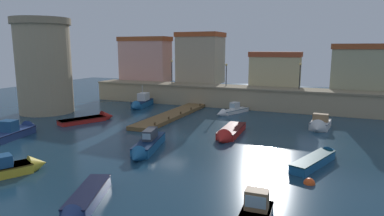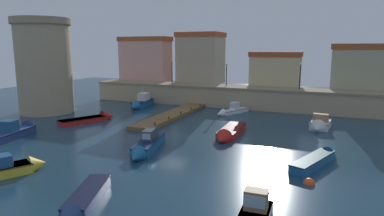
{
  "view_description": "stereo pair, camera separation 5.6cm",
  "coord_description": "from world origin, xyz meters",
  "px_view_note": "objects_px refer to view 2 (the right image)",
  "views": [
    {
      "loc": [
        13.25,
        -26.86,
        8.12
      ],
      "look_at": [
        0.0,
        4.54,
        2.0
      ],
      "focal_mm": 31.49,
      "sensor_mm": 36.0,
      "label": 1
    },
    {
      "loc": [
        13.31,
        -26.84,
        8.12
      ],
      "look_at": [
        0.0,
        4.54,
        2.0
      ],
      "focal_mm": 31.49,
      "sensor_mm": 36.0,
      "label": 2
    }
  ],
  "objects_px": {
    "moored_boat_12": "(231,111)",
    "moored_boat_2": "(11,168)",
    "moored_boat_1": "(229,133)",
    "mooring_buoy_0": "(309,184)",
    "quay_lamp_2": "(300,72)",
    "moored_boat_10": "(82,202)",
    "quay_lamp_1": "(226,71)",
    "moored_boat_7": "(318,158)",
    "moored_boat_5": "(18,131)",
    "moored_boat_6": "(93,119)",
    "moored_boat_0": "(141,103)",
    "moored_boat_8": "(146,145)",
    "moored_boat_3": "(320,125)",
    "fortress_tower": "(44,66)",
    "quay_lamp_0": "(172,68)"
  },
  "relations": [
    {
      "from": "moored_boat_0",
      "to": "moored_boat_8",
      "type": "xyz_separation_m",
      "value": [
        11.02,
        -17.19,
        -0.1
      ]
    },
    {
      "from": "moored_boat_5",
      "to": "moored_boat_8",
      "type": "relative_size",
      "value": 0.88
    },
    {
      "from": "moored_boat_0",
      "to": "moored_boat_6",
      "type": "height_order",
      "value": "moored_boat_0"
    },
    {
      "from": "quay_lamp_2",
      "to": "moored_boat_8",
      "type": "xyz_separation_m",
      "value": [
        -9.29,
        -22.67,
        -4.61
      ]
    },
    {
      "from": "quay_lamp_1",
      "to": "quay_lamp_2",
      "type": "relative_size",
      "value": 0.92
    },
    {
      "from": "moored_boat_0",
      "to": "moored_boat_6",
      "type": "bearing_deg",
      "value": -11.69
    },
    {
      "from": "moored_boat_2",
      "to": "moored_boat_3",
      "type": "relative_size",
      "value": 1.16
    },
    {
      "from": "fortress_tower",
      "to": "quay_lamp_1",
      "type": "height_order",
      "value": "fortress_tower"
    },
    {
      "from": "moored_boat_0",
      "to": "moored_boat_6",
      "type": "relative_size",
      "value": 0.97
    },
    {
      "from": "fortress_tower",
      "to": "moored_boat_5",
      "type": "height_order",
      "value": "fortress_tower"
    },
    {
      "from": "moored_boat_10",
      "to": "moored_boat_8",
      "type": "bearing_deg",
      "value": 170.29
    },
    {
      "from": "moored_boat_2",
      "to": "moored_boat_8",
      "type": "xyz_separation_m",
      "value": [
        5.6,
        7.7,
        0.08
      ]
    },
    {
      "from": "quay_lamp_1",
      "to": "mooring_buoy_0",
      "type": "xyz_separation_m",
      "value": [
        12.87,
        -24.42,
        -4.95
      ]
    },
    {
      "from": "moored_boat_2",
      "to": "moored_boat_6",
      "type": "distance_m",
      "value": 16.21
    },
    {
      "from": "quay_lamp_1",
      "to": "moored_boat_1",
      "type": "relative_size",
      "value": 0.46
    },
    {
      "from": "fortress_tower",
      "to": "moored_boat_5",
      "type": "distance_m",
      "value": 13.03
    },
    {
      "from": "moored_boat_7",
      "to": "moored_boat_12",
      "type": "bearing_deg",
      "value": 56.37
    },
    {
      "from": "quay_lamp_1",
      "to": "moored_boat_3",
      "type": "height_order",
      "value": "quay_lamp_1"
    },
    {
      "from": "moored_boat_2",
      "to": "moored_boat_12",
      "type": "xyz_separation_m",
      "value": [
        7.32,
        25.26,
        -0.06
      ]
    },
    {
      "from": "moored_boat_6",
      "to": "moored_boat_5",
      "type": "bearing_deg",
      "value": -170.04
    },
    {
      "from": "moored_boat_2",
      "to": "moored_boat_10",
      "type": "xyz_separation_m",
      "value": [
        7.55,
        -1.97,
        -0.06
      ]
    },
    {
      "from": "moored_boat_10",
      "to": "fortress_tower",
      "type": "bearing_deg",
      "value": -152.03
    },
    {
      "from": "moored_boat_5",
      "to": "moored_boat_6",
      "type": "relative_size",
      "value": 0.95
    },
    {
      "from": "moored_boat_5",
      "to": "fortress_tower",
      "type": "bearing_deg",
      "value": 22.59
    },
    {
      "from": "quay_lamp_2",
      "to": "moored_boat_5",
      "type": "xyz_separation_m",
      "value": [
        -22.85,
        -23.13,
        -4.62
      ]
    },
    {
      "from": "moored_boat_2",
      "to": "moored_boat_10",
      "type": "height_order",
      "value": "moored_boat_2"
    },
    {
      "from": "moored_boat_3",
      "to": "mooring_buoy_0",
      "type": "distance_m",
      "value": 14.97
    },
    {
      "from": "quay_lamp_1",
      "to": "moored_boat_0",
      "type": "height_order",
      "value": "quay_lamp_1"
    },
    {
      "from": "moored_boat_1",
      "to": "moored_boat_8",
      "type": "distance_m",
      "value": 8.26
    },
    {
      "from": "moored_boat_12",
      "to": "moored_boat_2",
      "type": "bearing_deg",
      "value": 6.34
    },
    {
      "from": "quay_lamp_1",
      "to": "moored_boat_5",
      "type": "xyz_separation_m",
      "value": [
        -13.07,
        -23.13,
        -4.47
      ]
    },
    {
      "from": "quay_lamp_1",
      "to": "moored_boat_6",
      "type": "xyz_separation_m",
      "value": [
        -10.83,
        -15.2,
        -4.69
      ]
    },
    {
      "from": "moored_boat_3",
      "to": "moored_boat_12",
      "type": "distance_m",
      "value": 11.44
    },
    {
      "from": "moored_boat_6",
      "to": "moored_boat_1",
      "type": "bearing_deg",
      "value": -66.77
    },
    {
      "from": "moored_boat_1",
      "to": "moored_boat_3",
      "type": "relative_size",
      "value": 1.53
    },
    {
      "from": "moored_boat_7",
      "to": "quay_lamp_0",
      "type": "bearing_deg",
      "value": 67.25
    },
    {
      "from": "moored_boat_1",
      "to": "moored_boat_12",
      "type": "bearing_deg",
      "value": -166.52
    },
    {
      "from": "moored_boat_10",
      "to": "moored_boat_5",
      "type": "bearing_deg",
      "value": -141.83
    },
    {
      "from": "moored_boat_1",
      "to": "mooring_buoy_0",
      "type": "relative_size",
      "value": 9.63
    },
    {
      "from": "moored_boat_6",
      "to": "moored_boat_0",
      "type": "bearing_deg",
      "value": 23.91
    },
    {
      "from": "moored_boat_10",
      "to": "moored_boat_12",
      "type": "height_order",
      "value": "moored_boat_12"
    },
    {
      "from": "moored_boat_1",
      "to": "moored_boat_5",
      "type": "distance_m",
      "value": 19.66
    },
    {
      "from": "moored_boat_2",
      "to": "moored_boat_12",
      "type": "height_order",
      "value": "moored_boat_2"
    },
    {
      "from": "quay_lamp_2",
      "to": "moored_boat_8",
      "type": "relative_size",
      "value": 0.49
    },
    {
      "from": "moored_boat_1",
      "to": "moored_boat_5",
      "type": "bearing_deg",
      "value": -70.48
    },
    {
      "from": "moored_boat_3",
      "to": "moored_boat_5",
      "type": "xyz_separation_m",
      "value": [
        -25.86,
        -13.67,
        0.02
      ]
    },
    {
      "from": "moored_boat_6",
      "to": "moored_boat_8",
      "type": "height_order",
      "value": "moored_boat_8"
    },
    {
      "from": "quay_lamp_1",
      "to": "moored_boat_7",
      "type": "relative_size",
      "value": 0.48
    },
    {
      "from": "quay_lamp_2",
      "to": "moored_boat_7",
      "type": "relative_size",
      "value": 0.52
    },
    {
      "from": "quay_lamp_2",
      "to": "moored_boat_10",
      "type": "xyz_separation_m",
      "value": [
        -7.34,
        -32.34,
        -4.75
      ]
    }
  ]
}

